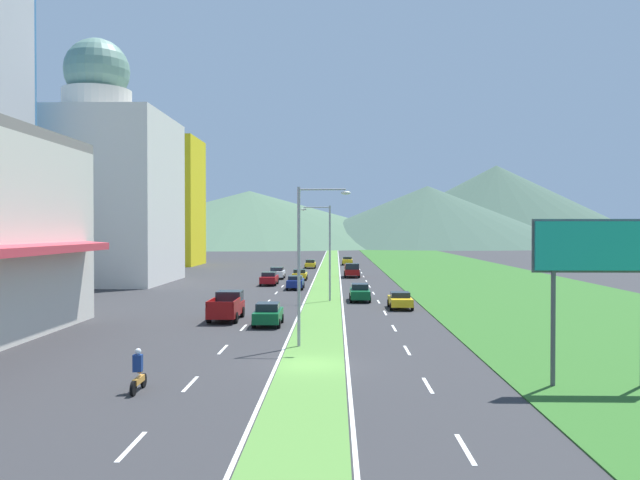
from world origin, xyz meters
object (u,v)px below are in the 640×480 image
(car_2, at_px, (269,278))
(car_3, at_px, (400,300))
(street_lamp_mid, at_px, (326,246))
(pickup_truck_0, at_px, (352,270))
(billboard_roadside, at_px, (599,256))
(car_6, at_px, (347,261))
(pickup_truck_1, at_px, (227,306))
(car_0, at_px, (268,314))
(car_4, at_px, (277,273))
(car_5, at_px, (310,264))
(car_7, at_px, (295,282))
(car_1, at_px, (360,292))
(motorcycle_rider, at_px, (138,374))
(street_lamp_near, at_px, (305,255))
(car_8, at_px, (300,274))

(car_2, height_order, car_3, car_2)
(street_lamp_mid, bearing_deg, pickup_truck_0, 84.19)
(billboard_roadside, distance_m, car_6, 95.18)
(pickup_truck_1, bearing_deg, car_2, -0.11)
(car_0, relative_size, car_6, 0.93)
(street_lamp_mid, height_order, pickup_truck_1, street_lamp_mid)
(car_2, xyz_separation_m, car_4, (0.05, 9.88, -0.00))
(car_4, relative_size, car_5, 0.92)
(billboard_roadside, height_order, car_7, billboard_roadside)
(car_5, xyz_separation_m, car_7, (-0.11, -39.49, 0.03))
(car_5, relative_size, pickup_truck_1, 0.84)
(car_7, bearing_deg, car_1, -150.46)
(billboard_roadside, xyz_separation_m, motorcycle_rider, (-19.17, -1.23, -4.80))
(car_2, relative_size, car_3, 1.18)
(car_7, xyz_separation_m, motorcycle_rider, (-3.57, -46.00, -0.04))
(car_0, xyz_separation_m, car_7, (0.17, 27.48, -0.02))
(street_lamp_mid, height_order, car_0, street_lamp_mid)
(street_lamp_mid, distance_m, car_6, 62.39)
(car_2, relative_size, motorcycle_rider, 2.39)
(car_2, bearing_deg, pickup_truck_0, -38.41)
(car_6, bearing_deg, street_lamp_mid, -2.77)
(car_4, xyz_separation_m, car_6, (10.10, 34.75, -0.02))
(car_2, xyz_separation_m, motorcycle_rider, (-0.09, -51.24, -0.06))
(billboard_roadside, bearing_deg, street_lamp_near, 144.87)
(car_1, relative_size, pickup_truck_1, 0.83)
(car_8, bearing_deg, car_1, -164.39)
(car_1, bearing_deg, street_lamp_near, -9.49)
(street_lamp_near, xyz_separation_m, car_6, (3.90, 85.61, -4.45))
(billboard_roadside, distance_m, pickup_truck_1, 28.23)
(billboard_roadside, bearing_deg, car_4, 107.63)
(car_1, bearing_deg, car_6, -179.92)
(billboard_roadside, distance_m, car_3, 28.11)
(street_lamp_mid, xyz_separation_m, car_8, (-3.91, 25.44, -4.39))
(car_3, height_order, motorcycle_rider, motorcycle_rider)
(street_lamp_mid, height_order, billboard_roadside, street_lamp_mid)
(car_6, height_order, car_7, car_6)
(car_0, distance_m, car_6, 77.66)
(car_1, xyz_separation_m, pickup_truck_0, (0.00, 30.07, 0.17))
(car_4, xyz_separation_m, car_5, (3.54, 24.38, -0.05))
(car_3, distance_m, motorcycle_rider, 31.40)
(car_8, height_order, pickup_truck_1, pickup_truck_1)
(street_lamp_near, relative_size, car_2, 1.90)
(car_6, relative_size, motorcycle_rider, 2.22)
(car_4, bearing_deg, street_lamp_near, -173.04)
(street_lamp_near, xyz_separation_m, car_3, (7.16, 18.08, -4.51))
(street_lamp_mid, relative_size, car_4, 2.11)
(car_5, distance_m, pickup_truck_0, 22.35)
(car_5, relative_size, pickup_truck_0, 0.84)
(billboard_roadside, xyz_separation_m, car_3, (-5.66, 27.11, -4.82))
(car_2, bearing_deg, billboard_roadside, -159.12)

